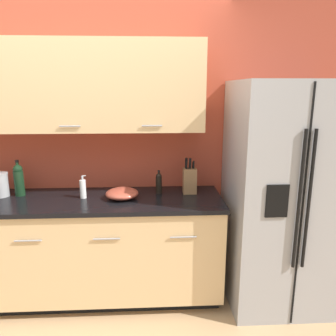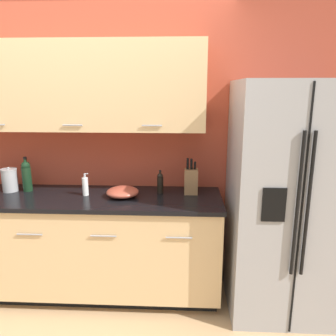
% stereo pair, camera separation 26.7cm
% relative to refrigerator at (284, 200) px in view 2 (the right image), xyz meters
% --- Properties ---
extents(wall_back, '(10.00, 0.39, 2.60)m').
position_rel_refrigerator_xyz_m(wall_back, '(-1.66, 0.36, 0.51)').
color(wall_back, '#AD422D').
rests_on(wall_back, ground_plane).
extents(counter_unit, '(2.42, 0.64, 0.91)m').
position_rel_refrigerator_xyz_m(counter_unit, '(-1.70, 0.07, -0.47)').
color(counter_unit, black).
rests_on(counter_unit, ground_plane).
extents(refrigerator, '(0.84, 0.79, 1.85)m').
position_rel_refrigerator_xyz_m(refrigerator, '(0.00, 0.00, 0.00)').
color(refrigerator, '#9E9EA0').
rests_on(refrigerator, ground_plane).
extents(knife_block, '(0.11, 0.10, 0.31)m').
position_rel_refrigerator_xyz_m(knife_block, '(-0.74, 0.17, 0.10)').
color(knife_block, olive).
rests_on(knife_block, counter_unit).
extents(wine_bottle, '(0.08, 0.08, 0.31)m').
position_rel_refrigerator_xyz_m(wine_bottle, '(-2.18, 0.19, 0.12)').
color(wine_bottle, black).
rests_on(wine_bottle, counter_unit).
extents(soap_dispenser, '(0.05, 0.05, 0.19)m').
position_rel_refrigerator_xyz_m(soap_dispenser, '(-1.63, 0.09, 0.06)').
color(soap_dispenser, white).
rests_on(soap_dispenser, counter_unit).
extents(oil_bottle, '(0.05, 0.05, 0.20)m').
position_rel_refrigerator_xyz_m(oil_bottle, '(-1.01, 0.18, 0.08)').
color(oil_bottle, black).
rests_on(oil_bottle, counter_unit).
extents(steel_canister, '(0.13, 0.13, 0.22)m').
position_rel_refrigerator_xyz_m(steel_canister, '(-2.33, 0.17, 0.08)').
color(steel_canister, '#A3A3A5').
rests_on(steel_canister, counter_unit).
extents(mixing_bowl, '(0.27, 0.27, 0.08)m').
position_rel_refrigerator_xyz_m(mixing_bowl, '(-1.31, 0.06, 0.02)').
color(mixing_bowl, '#B24C38').
rests_on(mixing_bowl, counter_unit).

